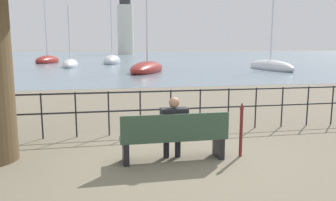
# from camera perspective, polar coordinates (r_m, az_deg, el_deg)

# --- Properties ---
(ground_plane) EXTENTS (1000.00, 1000.00, 0.00)m
(ground_plane) POSITION_cam_1_polar(r_m,az_deg,el_deg) (6.14, 0.94, -10.28)
(ground_plane) COLOR #7A705B
(harbor_water) EXTENTS (600.00, 300.00, 0.01)m
(harbor_water) POSITION_cam_1_polar(r_m,az_deg,el_deg) (166.90, -11.17, 8.12)
(harbor_water) COLOR slate
(harbor_water) RESTS_ON ground_plane
(park_bench) EXTENTS (1.95, 0.45, 0.90)m
(park_bench) POSITION_cam_1_polar(r_m,az_deg,el_deg) (5.95, 1.09, -6.49)
(park_bench) COLOR #334C38
(park_bench) RESTS_ON ground_plane
(seated_person_left) EXTENTS (0.49, 0.35, 1.17)m
(seated_person_left) POSITION_cam_1_polar(r_m,az_deg,el_deg) (5.98, 1.00, -4.34)
(seated_person_left) COLOR black
(seated_person_left) RESTS_ON ground_plane
(promenade_railing) EXTENTS (11.20, 0.04, 1.05)m
(promenade_railing) POSITION_cam_1_polar(r_m,az_deg,el_deg) (7.87, -2.17, -0.76)
(promenade_railing) COLOR black
(promenade_railing) RESTS_ON ground_plane
(closed_umbrella) EXTENTS (0.09, 0.09, 1.04)m
(closed_umbrella) POSITION_cam_1_polar(r_m,az_deg,el_deg) (6.33, 12.63, -4.44)
(closed_umbrella) COLOR maroon
(closed_umbrella) RESTS_ON ground_plane
(sailboat_0) EXTENTS (1.71, 6.90, 7.20)m
(sailboat_0) POSITION_cam_1_polar(r_m,az_deg,el_deg) (39.13, -16.63, 6.06)
(sailboat_0) COLOR white
(sailboat_0) RESTS_ON ground_plane
(sailboat_1) EXTENTS (2.07, 8.44, 9.69)m
(sailboat_1) POSITION_cam_1_polar(r_m,az_deg,el_deg) (33.68, 17.36, 5.66)
(sailboat_1) COLOR silver
(sailboat_1) RESTS_ON ground_plane
(sailboat_2) EXTENTS (3.24, 7.35, 11.53)m
(sailboat_2) POSITION_cam_1_polar(r_m,az_deg,el_deg) (46.48, -9.71, 6.83)
(sailboat_2) COLOR silver
(sailboat_2) RESTS_ON ground_plane
(sailboat_3) EXTENTS (4.92, 8.00, 8.41)m
(sailboat_3) POSITION_cam_1_polar(r_m,az_deg,el_deg) (29.03, -3.64, 5.54)
(sailboat_3) COLOR maroon
(sailboat_3) RESTS_ON ground_plane
(sailboat_4) EXTENTS (3.75, 6.85, 12.79)m
(sailboat_4) POSITION_cam_1_polar(r_m,az_deg,el_deg) (50.71, -20.24, 6.56)
(sailboat_4) COLOR maroon
(sailboat_4) RESTS_ON ground_plane
(harbor_lighthouse) EXTENTS (5.76, 5.76, 21.46)m
(harbor_lighthouse) POSITION_cam_1_polar(r_m,az_deg,el_deg) (122.90, -7.43, 12.62)
(harbor_lighthouse) COLOR silver
(harbor_lighthouse) RESTS_ON ground_plane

